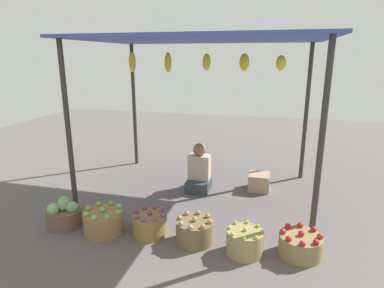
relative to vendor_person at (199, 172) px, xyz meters
The scene contains 10 objects.
ground_plane 0.31m from the vendor_person, 54.59° to the right, with size 14.00×14.00×0.00m, color #5D5655.
market_stall_structure 1.91m from the vendor_person, 47.47° to the right, with size 3.49×2.42×2.37m.
vendor_person is the anchor object (origin of this frame).
basket_cabbages 2.12m from the vendor_person, 131.79° to the right, with size 0.44×0.44×0.36m.
basket_green_apples 1.81m from the vendor_person, 117.64° to the right, with size 0.49×0.49×0.33m.
basket_purple_onions 1.54m from the vendor_person, 99.81° to the right, with size 0.42×0.42×0.32m.
basket_potatoes 1.57m from the vendor_person, 78.65° to the right, with size 0.44×0.44×0.32m.
basket_limes 1.86m from the vendor_person, 60.83° to the right, with size 0.41×0.41×0.31m.
basket_red_apples 2.12m from the vendor_person, 45.04° to the right, with size 0.47×0.47×0.29m.
wooden_crate_near_vendor 0.99m from the vendor_person, 14.15° to the left, with size 0.33×0.35×0.27m, color tan.
Camera 1 is at (1.08, -4.77, 2.12)m, focal length 30.51 mm.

